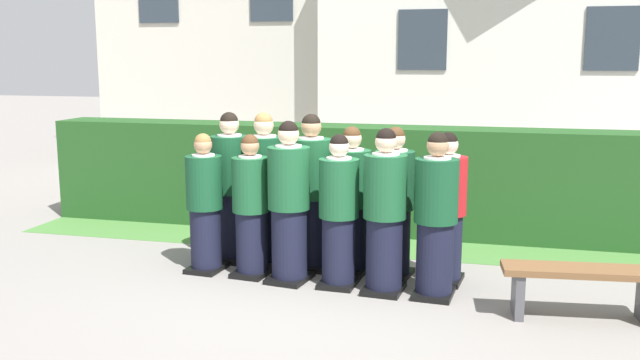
% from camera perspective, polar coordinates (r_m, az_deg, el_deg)
% --- Properties ---
extents(ground_plane, '(60.00, 60.00, 0.00)m').
position_cam_1_polar(ground_plane, '(7.37, -0.47, -8.38)').
color(ground_plane, gray).
extents(student_front_row_0, '(0.40, 0.46, 1.52)m').
position_cam_1_polar(student_front_row_0, '(7.70, -9.40, -2.15)').
color(student_front_row_0, black).
rests_on(student_front_row_0, ground).
extents(student_front_row_1, '(0.40, 0.47, 1.53)m').
position_cam_1_polar(student_front_row_1, '(7.48, -5.66, -2.39)').
color(student_front_row_1, black).
rests_on(student_front_row_1, ground).
extents(student_front_row_2, '(0.46, 0.54, 1.69)m').
position_cam_1_polar(student_front_row_2, '(7.24, -2.55, -2.12)').
color(student_front_row_2, black).
rests_on(student_front_row_2, ground).
extents(student_front_row_3, '(0.41, 0.50, 1.57)m').
position_cam_1_polar(student_front_row_3, '(7.10, 1.55, -2.85)').
color(student_front_row_3, black).
rests_on(student_front_row_3, ground).
extents(student_front_row_4, '(0.43, 0.53, 1.65)m').
position_cam_1_polar(student_front_row_4, '(6.93, 5.32, -2.87)').
color(student_front_row_4, black).
rests_on(student_front_row_4, ground).
extents(student_front_row_5, '(0.42, 0.49, 1.63)m').
position_cam_1_polar(student_front_row_5, '(6.86, 9.43, -3.19)').
color(student_front_row_5, black).
rests_on(student_front_row_5, ground).
extents(student_rear_row_0, '(0.47, 0.55, 1.72)m').
position_cam_1_polar(student_rear_row_0, '(8.08, -7.31, -0.82)').
color(student_rear_row_0, black).
rests_on(student_rear_row_0, ground).
extents(student_rear_row_1, '(0.45, 0.53, 1.72)m').
position_cam_1_polar(student_rear_row_1, '(7.89, -4.55, -1.00)').
color(student_rear_row_1, black).
rests_on(student_rear_row_1, ground).
extents(student_rear_row_2, '(0.45, 0.54, 1.72)m').
position_cam_1_polar(student_rear_row_2, '(7.70, -0.72, -1.26)').
color(student_rear_row_2, black).
rests_on(student_rear_row_2, ground).
extents(student_rear_row_3, '(0.42, 0.49, 1.60)m').
position_cam_1_polar(student_rear_row_3, '(7.55, 2.58, -1.95)').
color(student_rear_row_3, black).
rests_on(student_rear_row_3, ground).
extents(student_rear_row_4, '(0.44, 0.54, 1.62)m').
position_cam_1_polar(student_rear_row_4, '(7.43, 6.08, -2.14)').
color(student_rear_row_4, black).
rests_on(student_rear_row_4, ground).
extents(student_in_red_blazer, '(0.41, 0.49, 1.58)m').
position_cam_1_polar(student_in_red_blazer, '(7.33, 10.26, -2.57)').
color(student_in_red_blazer, black).
rests_on(student_in_red_blazer, ground).
extents(hedge, '(8.74, 0.70, 1.42)m').
position_cam_1_polar(hedge, '(9.42, 3.15, 0.12)').
color(hedge, '#214C1E').
rests_on(hedge, ground).
extents(school_building_main, '(7.73, 3.24, 6.44)m').
position_cam_1_polar(school_building_main, '(14.76, 15.64, 13.50)').
color(school_building_main, silver).
rests_on(school_building_main, ground).
extents(wooden_bench, '(1.43, 0.51, 0.48)m').
position_cam_1_polar(wooden_bench, '(6.71, 20.62, -7.78)').
color(wooden_bench, brown).
rests_on(wooden_bench, ground).
extents(lawn_strip, '(8.74, 0.90, 0.01)m').
position_cam_1_polar(lawn_strip, '(8.81, 2.09, -5.28)').
color(lawn_strip, '#477A38').
rests_on(lawn_strip, ground).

